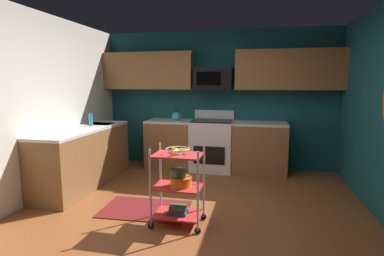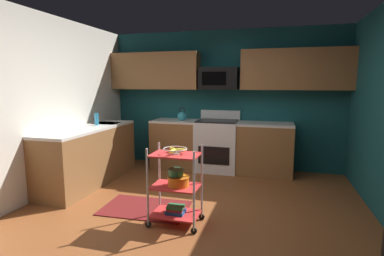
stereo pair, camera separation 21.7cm
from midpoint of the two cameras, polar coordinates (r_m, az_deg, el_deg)
name	(u,v)px [view 1 (the left image)]	position (r m, az deg, el deg)	size (l,w,h in m)	color
floor	(190,219)	(3.82, -2.14, -16.89)	(4.40, 4.80, 0.04)	brown
wall_back	(218,100)	(5.84, 3.80, 5.37)	(4.52, 0.06, 2.60)	#14474C
wall_left	(24,108)	(4.57, -30.49, 3.35)	(0.06, 4.80, 2.60)	silver
counter_run	(163,150)	(5.29, -6.78, -4.15)	(3.49, 2.59, 0.92)	brown
oven_range	(212,145)	(5.64, 2.69, -3.17)	(0.76, 0.65, 1.10)	white
upper_cabinets	(217,70)	(5.64, 3.67, 10.84)	(4.40, 0.33, 0.70)	brown
microwave	(213,79)	(5.62, 2.96, 9.33)	(0.70, 0.39, 0.40)	black
rolling_cart	(178,186)	(3.49, -4.49, -11.01)	(0.60, 0.38, 0.91)	silver
fruit_bowl	(178,150)	(3.38, -4.57, -4.21)	(0.27, 0.27, 0.07)	silver
mixing_bowl_large	(181,181)	(3.46, -3.92, -10.02)	(0.25, 0.25, 0.11)	orange
mixing_bowl_small	(178,172)	(3.45, -4.45, -8.37)	(0.18, 0.18, 0.08)	#387F4C
book_stack	(178,210)	(3.60, -4.43, -15.24)	(0.21, 0.17, 0.09)	#1E4C8C
kettle	(176,116)	(5.70, -4.05, 2.23)	(0.21, 0.18, 0.26)	teal
dish_soap_bottle	(91,120)	(5.25, -19.77, 1.46)	(0.06, 0.06, 0.20)	#2D8CBF
floor_rug	(145,209)	(4.08, -10.38, -14.88)	(1.10, 0.70, 0.01)	maroon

